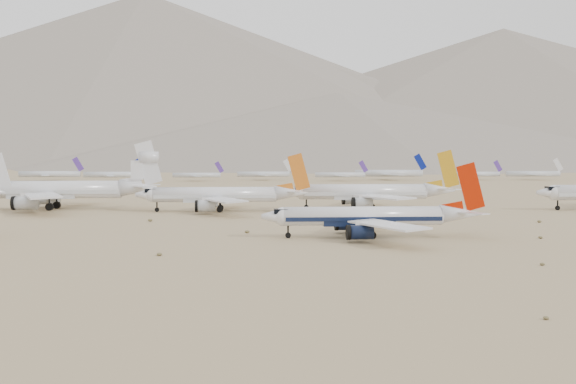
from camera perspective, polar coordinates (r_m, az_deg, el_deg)
The scene contains 9 objects.
ground at distance 119.31m, azimuth 11.20°, elevation -4.29°, with size 7000.00×7000.00×0.00m, color #998359.
main_airliner at distance 122.83m, azimuth 7.52°, elevation -2.20°, with size 40.64×39.70×14.34m.
row2_gold_tail at distance 192.17m, azimuth 7.44°, elevation -0.03°, with size 49.59×48.50×17.66m.
row2_orange_tail at distance 181.86m, azimuth -5.87°, elevation -0.28°, with size 46.46×45.45×16.57m.
row2_white_trijet at distance 199.68m, azimuth -19.76°, elevation 0.21°, with size 57.68×56.37×20.44m.
distant_storage_row at distance 443.81m, azimuth 3.40°, elevation 1.63°, with size 580.40×63.39×16.16m.
mountain_range at distance 1773.80m, azimuth -0.71°, elevation 8.67°, with size 7354.00×3024.00×470.00m.
foothills at distance 1337.21m, azimuth 20.75°, elevation 5.04°, with size 4637.50×1395.00×155.00m.
desert_scrub at distance 97.02m, azimuth 16.57°, elevation -5.85°, with size 264.06×130.54×0.64m.
Camera 1 is at (-31.13, -114.20, 15.01)m, focal length 40.00 mm.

